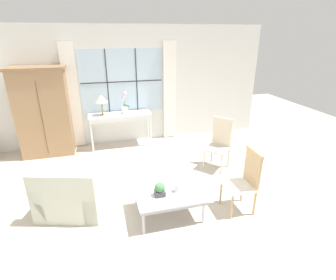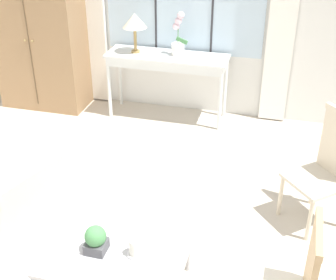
{
  "view_description": "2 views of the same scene",
  "coord_description": "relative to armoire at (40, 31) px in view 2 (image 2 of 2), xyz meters",
  "views": [
    {
      "loc": [
        -0.58,
        -3.39,
        2.6
      ],
      "look_at": [
        0.52,
        0.7,
        0.87
      ],
      "focal_mm": 28.0,
      "sensor_mm": 36.0,
      "label": 1
    },
    {
      "loc": [
        1.27,
        -2.49,
        2.69
      ],
      "look_at": [
        0.45,
        0.56,
        0.9
      ],
      "focal_mm": 50.0,
      "sensor_mm": 36.0,
      "label": 2
    }
  ],
  "objects": [
    {
      "name": "console_table",
      "position": [
        1.65,
        0.03,
        -0.26
      ],
      "size": [
        1.47,
        0.46,
        0.82
      ],
      "color": "silver",
      "rests_on": "ground_plane"
    },
    {
      "name": "table_lamp",
      "position": [
        1.25,
        0.03,
        0.21
      ],
      "size": [
        0.29,
        0.29,
        0.48
      ],
      "color": "#9E7F47",
      "rests_on": "console_table"
    },
    {
      "name": "wall_back_windowed",
      "position": [
        1.78,
        0.35,
        0.4
      ],
      "size": [
        7.2,
        0.14,
        2.8
      ],
      "color": "silver",
      "rests_on": "ground_plane"
    },
    {
      "name": "ground_plane",
      "position": [
        1.78,
        -2.67,
        -0.99
      ],
      "size": [
        14.0,
        14.0,
        0.0
      ],
      "primitive_type": "plane",
      "color": "#BCB2A3"
    },
    {
      "name": "potted_plant_small",
      "position": [
        1.93,
        -2.9,
        -0.49
      ],
      "size": [
        0.15,
        0.15,
        0.21
      ],
      "color": "#4C4C51",
      "rests_on": "coffee_table"
    },
    {
      "name": "coffee_table",
      "position": [
        2.07,
        -2.85,
        -0.64
      ],
      "size": [
        0.98,
        0.76,
        0.39
      ],
      "color": "#BCBCC1",
      "rests_on": "ground_plane"
    },
    {
      "name": "potted_orchid",
      "position": [
        1.78,
        0.07,
        0.02
      ],
      "size": [
        0.2,
        0.16,
        0.52
      ],
      "color": "white",
      "rests_on": "console_table"
    },
    {
      "name": "armoire",
      "position": [
        0.0,
        0.0,
        0.0
      ],
      "size": [
        1.16,
        0.61,
        1.97
      ],
      "color": "#93704C",
      "rests_on": "ground_plane"
    },
    {
      "name": "pillar_candle",
      "position": [
        2.2,
        -2.87,
        -0.53
      ],
      "size": [
        0.12,
        0.12,
        0.15
      ],
      "color": "silver",
      "rests_on": "coffee_table"
    },
    {
      "name": "side_chair_wooden",
      "position": [
        3.49,
        -1.59,
        -0.42
      ],
      "size": [
        0.62,
        0.62,
        1.03
      ],
      "color": "beige",
      "rests_on": "ground_plane"
    }
  ]
}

